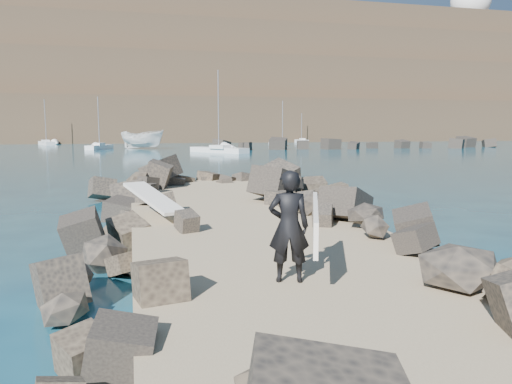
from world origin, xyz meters
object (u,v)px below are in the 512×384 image
surfboard_resting (153,202)px  boat_imported (143,139)px  sailboat_d (282,144)px  surfer_with_board (293,226)px  radome (470,7)px

surfboard_resting → boat_imported: bearing=65.6°
surfboard_resting → sailboat_d: sailboat_d is taller
surfer_with_board → radome: bearing=52.7°
radome → sailboat_d: (-88.86, -71.03, -43.83)m
surfer_with_board → radome: (111.99, 146.81, 42.67)m
surfboard_resting → boat_imported: boat_imported is taller
radome → surfer_with_board: bearing=-127.3°
surfboard_resting → sailboat_d: bearing=46.8°
surfboard_resting → surfer_with_board: surfer_with_board is taller
boat_imported → surfer_with_board: size_ratio=3.40×
surfer_with_board → sailboat_d: (23.13, 75.78, -1.16)m
surfboard_resting → surfer_with_board: 6.73m
boat_imported → sailboat_d: (23.89, 6.82, -1.05)m
sailboat_d → surfboard_resting: bearing=-109.9°
surfboard_resting → surfer_with_board: bearing=-96.7°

